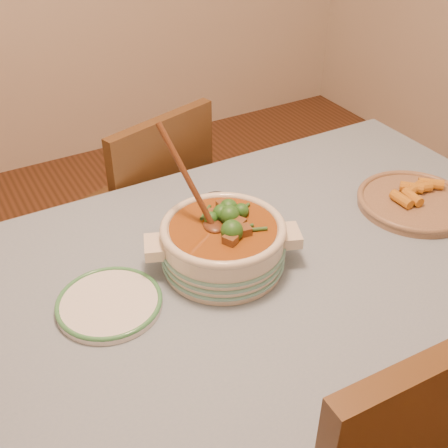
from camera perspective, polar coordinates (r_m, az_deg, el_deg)
name	(u,v)px	position (r m, az deg, el deg)	size (l,w,h in m)	color
floor	(256,445)	(1.99, 3.30, -21.52)	(4.50, 4.50, 0.00)	#452713
dining_table	(265,296)	(1.48, 4.17, -7.27)	(1.68, 1.08, 0.76)	#5A311D
stew_casserole	(223,241)	(1.37, -0.11, -1.73)	(0.39, 0.39, 0.36)	beige
white_plate	(109,303)	(1.33, -11.57, -7.86)	(0.31, 0.31, 0.02)	silver
condiment_bowl	(217,206)	(1.59, -0.72, 1.84)	(0.11, 0.11, 0.05)	black
fried_plate	(414,200)	(1.72, 18.78, 2.30)	(0.42, 0.42, 0.05)	#977153
chair_far	(147,209)	(2.08, -7.79, 1.50)	(0.53, 0.53, 0.91)	#523319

